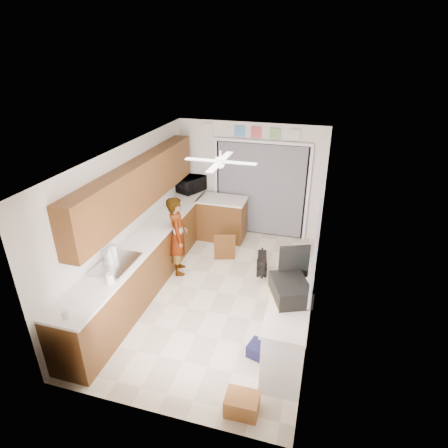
# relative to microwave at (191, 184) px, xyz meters

# --- Properties ---
(floor) EXTENTS (5.00, 5.00, 0.00)m
(floor) POSITION_rel_microwave_xyz_m (1.30, -2.25, -1.11)
(floor) COLOR beige
(floor) RESTS_ON ground
(ceiling) EXTENTS (5.00, 5.00, 0.00)m
(ceiling) POSITION_rel_microwave_xyz_m (1.30, -2.25, 1.39)
(ceiling) COLOR white
(ceiling) RESTS_ON ground
(wall_back) EXTENTS (3.20, 0.00, 3.20)m
(wall_back) POSITION_rel_microwave_xyz_m (1.30, 0.25, 0.14)
(wall_back) COLOR silver
(wall_back) RESTS_ON ground
(wall_front) EXTENTS (3.20, 0.00, 3.20)m
(wall_front) POSITION_rel_microwave_xyz_m (1.30, -4.75, 0.14)
(wall_front) COLOR silver
(wall_front) RESTS_ON ground
(wall_left) EXTENTS (0.00, 5.00, 5.00)m
(wall_left) POSITION_rel_microwave_xyz_m (-0.30, -2.25, 0.14)
(wall_left) COLOR silver
(wall_left) RESTS_ON ground
(wall_right) EXTENTS (0.00, 5.00, 5.00)m
(wall_right) POSITION_rel_microwave_xyz_m (2.90, -2.25, 0.14)
(wall_right) COLOR silver
(wall_right) RESTS_ON ground
(left_base_cabinets) EXTENTS (0.60, 4.80, 0.90)m
(left_base_cabinets) POSITION_rel_microwave_xyz_m (-0.00, -2.25, -0.66)
(left_base_cabinets) COLOR brown
(left_base_cabinets) RESTS_ON floor
(left_countertop) EXTENTS (0.62, 4.80, 0.04)m
(left_countertop) POSITION_rel_microwave_xyz_m (0.01, -2.25, -0.19)
(left_countertop) COLOR white
(left_countertop) RESTS_ON left_base_cabinets
(upper_cabinets) EXTENTS (0.32, 4.00, 0.80)m
(upper_cabinets) POSITION_rel_microwave_xyz_m (-0.14, -2.05, 0.69)
(upper_cabinets) COLOR brown
(upper_cabinets) RESTS_ON wall_left
(sink_basin) EXTENTS (0.50, 0.76, 0.06)m
(sink_basin) POSITION_rel_microwave_xyz_m (0.01, -3.25, -0.15)
(sink_basin) COLOR silver
(sink_basin) RESTS_ON left_countertop
(faucet) EXTENTS (0.03, 0.03, 0.22)m
(faucet) POSITION_rel_microwave_xyz_m (-0.18, -3.25, -0.06)
(faucet) COLOR silver
(faucet) RESTS_ON left_countertop
(peninsula_base) EXTENTS (1.00, 0.60, 0.90)m
(peninsula_base) POSITION_rel_microwave_xyz_m (0.80, -0.25, -0.66)
(peninsula_base) COLOR brown
(peninsula_base) RESTS_ON floor
(peninsula_top) EXTENTS (1.04, 0.64, 0.04)m
(peninsula_top) POSITION_rel_microwave_xyz_m (0.80, -0.25, -0.19)
(peninsula_top) COLOR white
(peninsula_top) RESTS_ON peninsula_base
(back_opening_recess) EXTENTS (2.00, 0.06, 2.10)m
(back_opening_recess) POSITION_rel_microwave_xyz_m (1.55, 0.22, -0.06)
(back_opening_recess) COLOR black
(back_opening_recess) RESTS_ON wall_back
(curtain_panel) EXTENTS (1.90, 0.03, 2.05)m
(curtain_panel) POSITION_rel_microwave_xyz_m (1.55, 0.18, -0.06)
(curtain_panel) COLOR gray
(curtain_panel) RESTS_ON wall_back
(door_trim_left) EXTENTS (0.06, 0.04, 2.10)m
(door_trim_left) POSITION_rel_microwave_xyz_m (0.53, 0.19, -0.06)
(door_trim_left) COLOR white
(door_trim_left) RESTS_ON wall_back
(door_trim_right) EXTENTS (0.06, 0.04, 2.10)m
(door_trim_right) POSITION_rel_microwave_xyz_m (2.57, 0.19, -0.06)
(door_trim_right) COLOR white
(door_trim_right) RESTS_ON wall_back
(door_trim_head) EXTENTS (2.10, 0.04, 0.06)m
(door_trim_head) POSITION_rel_microwave_xyz_m (1.55, 0.19, 1.01)
(door_trim_head) COLOR white
(door_trim_head) RESTS_ON wall_back
(header_frame_1) EXTENTS (0.22, 0.02, 0.22)m
(header_frame_1) POSITION_rel_microwave_xyz_m (1.05, 0.22, 1.19)
(header_frame_1) COLOR #4C8ECC
(header_frame_1) RESTS_ON wall_back
(header_frame_2) EXTENTS (0.22, 0.02, 0.22)m
(header_frame_2) POSITION_rel_microwave_xyz_m (1.40, 0.22, 1.19)
(header_frame_2) COLOR #C74A4D
(header_frame_2) RESTS_ON wall_back
(header_frame_3) EXTENTS (0.22, 0.02, 0.22)m
(header_frame_3) POSITION_rel_microwave_xyz_m (1.80, 0.22, 1.19)
(header_frame_3) COLOR #75AB62
(header_frame_3) RESTS_ON wall_back
(header_frame_4) EXTENTS (0.22, 0.02, 0.22)m
(header_frame_4) POSITION_rel_microwave_xyz_m (2.20, 0.22, 1.19)
(header_frame_4) COLOR silver
(header_frame_4) RESTS_ON wall_back
(route66_sign) EXTENTS (0.22, 0.02, 0.26)m
(route66_sign) POSITION_rel_microwave_xyz_m (0.35, 0.22, 1.19)
(route66_sign) COLOR silver
(route66_sign) RESTS_ON wall_back
(right_counter_base) EXTENTS (0.50, 1.40, 0.90)m
(right_counter_base) POSITION_rel_microwave_xyz_m (2.65, -3.45, -0.66)
(right_counter_base) COLOR white
(right_counter_base) RESTS_ON floor
(right_counter_top) EXTENTS (0.54, 1.44, 0.04)m
(right_counter_top) POSITION_rel_microwave_xyz_m (2.64, -3.45, -0.19)
(right_counter_top) COLOR white
(right_counter_top) RESTS_ON right_counter_base
(abstract_painting) EXTENTS (0.03, 1.15, 0.95)m
(abstract_painting) POSITION_rel_microwave_xyz_m (2.88, -3.25, 0.54)
(abstract_painting) COLOR #DE5185
(abstract_painting) RESTS_ON wall_right
(ceiling_fan) EXTENTS (1.14, 1.14, 0.24)m
(ceiling_fan) POSITION_rel_microwave_xyz_m (1.30, -2.05, 1.21)
(ceiling_fan) COLOR white
(ceiling_fan) RESTS_ON ceiling
(microwave) EXTENTS (0.62, 0.72, 0.34)m
(microwave) POSITION_rel_microwave_xyz_m (0.00, 0.00, 0.00)
(microwave) COLOR black
(microwave) RESTS_ON left_countertop
(soap_bottle) EXTENTS (0.13, 0.13, 0.32)m
(soap_bottle) POSITION_rel_microwave_xyz_m (-0.07, -3.28, -0.01)
(soap_bottle) COLOR silver
(soap_bottle) RESTS_ON left_countertop
(jar_a) EXTENTS (0.12, 0.12, 0.16)m
(jar_a) POSITION_rel_microwave_xyz_m (0.17, -3.70, -0.09)
(jar_a) COLOR silver
(jar_a) RESTS_ON left_countertop
(jar_b) EXTENTS (0.09, 0.09, 0.12)m
(jar_b) POSITION_rel_microwave_xyz_m (0.04, -4.50, -0.11)
(jar_b) COLOR silver
(jar_b) RESTS_ON left_countertop
(paper_towel_roll) EXTENTS (0.12, 0.12, 0.23)m
(paper_towel_roll) POSITION_rel_microwave_xyz_m (-0.13, -3.10, -0.05)
(paper_towel_roll) COLOR white
(paper_towel_roll) RESTS_ON left_countertop
(suitcase) EXTENTS (0.63, 0.71, 0.25)m
(suitcase) POSITION_rel_microwave_xyz_m (2.62, -3.34, -0.04)
(suitcase) COLOR black
(suitcase) RESTS_ON right_counter_top
(suitcase_rim) EXTENTS (0.63, 0.71, 0.02)m
(suitcase_rim) POSITION_rel_microwave_xyz_m (2.62, -3.34, -0.15)
(suitcase_rim) COLOR yellow
(suitcase_rim) RESTS_ON suitcase
(suitcase_lid) EXTENTS (0.40, 0.19, 0.50)m
(suitcase_lid) POSITION_rel_microwave_xyz_m (2.62, -3.05, 0.21)
(suitcase_lid) COLOR black
(suitcase_lid) RESTS_ON suitcase
(cardboard_box) EXTENTS (0.40, 0.30, 0.25)m
(cardboard_box) POSITION_rel_microwave_xyz_m (2.26, -4.45, -0.98)
(cardboard_box) COLOR #A66834
(cardboard_box) RESTS_ON floor
(navy_crate) EXTENTS (0.38, 0.34, 0.19)m
(navy_crate) POSITION_rel_microwave_xyz_m (2.30, -3.52, -1.01)
(navy_crate) COLOR #151635
(navy_crate) RESTS_ON floor
(cabinet_door_panel) EXTENTS (0.45, 0.28, 0.62)m
(cabinet_door_panel) POSITION_rel_microwave_xyz_m (1.13, -1.21, -0.79)
(cabinet_door_panel) COLOR brown
(cabinet_door_panel) RESTS_ON floor
(man) EXTENTS (0.55, 0.65, 1.53)m
(man) POSITION_rel_microwave_xyz_m (0.40, -1.80, -0.34)
(man) COLOR white
(man) RESTS_ON floor
(dog) EXTENTS (0.34, 0.60, 0.44)m
(dog) POSITION_rel_microwave_xyz_m (1.92, -1.43, -0.89)
(dog) COLOR black
(dog) RESTS_ON floor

